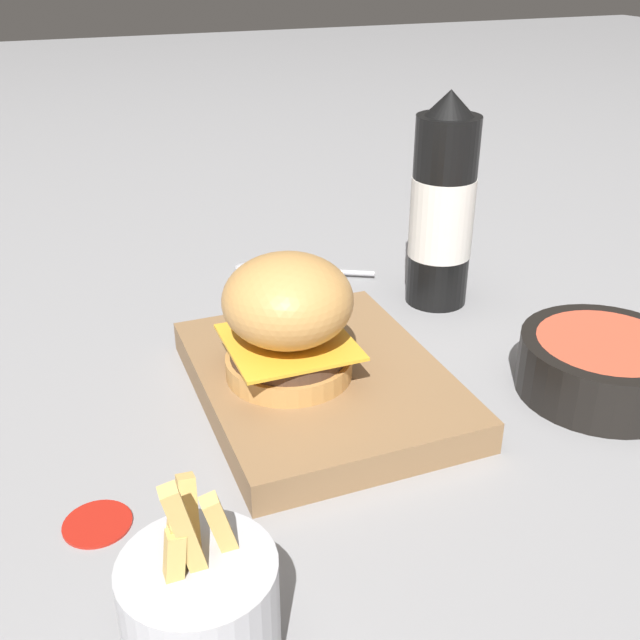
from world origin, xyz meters
TOP-DOWN VIEW (x-y plane):
  - ground_plane at (0.00, 0.00)m, footprint 6.00×6.00m
  - serving_board at (-0.06, 0.06)m, footprint 0.28×0.22m
  - burger at (-0.06, 0.03)m, footprint 0.12×0.12m
  - ketchup_bottle at (-0.20, 0.26)m, footprint 0.07×0.07m
  - fries_basket at (0.19, -0.11)m, footprint 0.09×0.09m
  - side_bowl at (0.03, 0.31)m, footprint 0.16×0.16m
  - spoon at (-0.35, 0.10)m, footprint 0.10×0.17m
  - ketchup_puddle at (0.05, -0.16)m, footprint 0.05×0.05m

SIDE VIEW (x-z plane):
  - ground_plane at x=0.00m, z-range 0.00..0.00m
  - ketchup_puddle at x=0.05m, z-range 0.00..0.00m
  - spoon at x=-0.35m, z-range 0.00..0.01m
  - serving_board at x=-0.06m, z-range 0.00..0.03m
  - side_bowl at x=0.03m, z-range 0.00..0.06m
  - fries_basket at x=0.19m, z-range -0.03..0.11m
  - burger at x=-0.06m, z-range 0.03..0.15m
  - ketchup_bottle at x=-0.20m, z-range -0.01..0.24m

